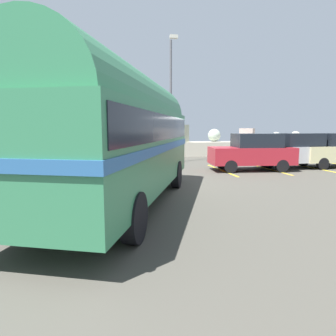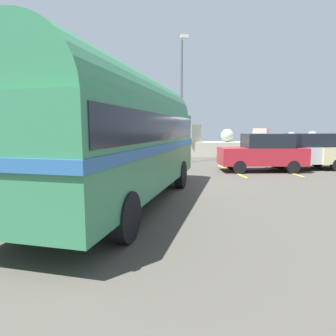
{
  "view_description": "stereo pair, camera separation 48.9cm",
  "coord_description": "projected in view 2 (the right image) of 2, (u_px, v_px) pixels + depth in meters",
  "views": [
    {
      "loc": [
        -1.88,
        -10.55,
        2.11
      ],
      "look_at": [
        -0.56,
        -2.88,
        1.07
      ],
      "focal_mm": 31.18,
      "sensor_mm": 36.0,
      "label": 1
    },
    {
      "loc": [
        -1.39,
        -10.61,
        2.11
      ],
      "look_at": [
        -0.56,
        -2.88,
        1.07
      ],
      "focal_mm": 31.18,
      "sensor_mm": 36.0,
      "label": 2
    }
  ],
  "objects": [
    {
      "name": "breakwater",
      "position": [
        148.0,
        147.0,
        22.34
      ],
      "size": [
        31.36,
        2.18,
        2.44
      ],
      "color": "#BCB5A2",
      "rests_on": "ground"
    },
    {
      "name": "vintage_coach",
      "position": [
        123.0,
        131.0,
        7.93
      ],
      "size": [
        5.18,
        8.88,
        3.7
      ],
      "rotation": [
        0.0,
        0.0,
        -0.35
      ],
      "color": "black",
      "rests_on": "ground"
    },
    {
      "name": "parking_lines",
      "position": [
        304.0,
        170.0,
        15.09
      ],
      "size": [
        7.92,
        4.4,
        0.01
      ],
      "color": "gold",
      "rests_on": "ground"
    },
    {
      "name": "lamp_post",
      "position": [
        182.0,
        96.0,
        17.4
      ],
      "size": [
        0.44,
        1.14,
        7.3
      ],
      "color": "#5B5B60",
      "rests_on": "ground"
    },
    {
      "name": "parked_car_middle",
      "position": [
        308.0,
        151.0,
        15.15
      ],
      "size": [
        4.22,
        2.02,
        1.86
      ],
      "rotation": [
        0.0,
        0.0,
        1.65
      ],
      "color": "black",
      "rests_on": "ground"
    },
    {
      "name": "ground",
      "position": [
        175.0,
        186.0,
        10.89
      ],
      "size": [
        32.0,
        26.0,
        0.02
      ],
      "color": "#45433B"
    },
    {
      "name": "parked_car_nearest",
      "position": [
        263.0,
        152.0,
        14.38
      ],
      "size": [
        4.23,
        2.04,
        1.86
      ],
      "rotation": [
        0.0,
        0.0,
        1.49
      ],
      "color": "black",
      "rests_on": "ground"
    }
  ]
}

